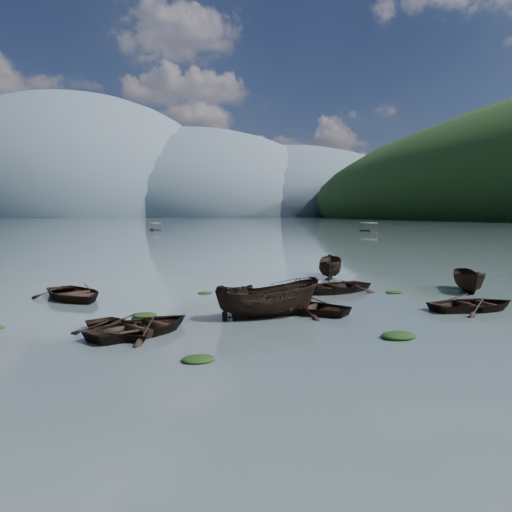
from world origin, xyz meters
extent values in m
plane|color=#48565A|center=(0.00, 0.00, 0.00)|extent=(2400.00, 2400.00, 0.00)
ellipsoid|color=#475666|center=(-60.00, 900.00, 0.00)|extent=(520.00, 520.00, 340.00)
ellipsoid|color=#475666|center=(140.00, 900.00, 0.00)|extent=(520.00, 520.00, 260.00)
ellipsoid|color=#475666|center=(320.00, 900.00, 0.00)|extent=(520.00, 520.00, 220.00)
imported|color=black|center=(-8.12, 2.55, 0.00)|extent=(4.19, 4.75, 0.82)
imported|color=black|center=(-7.25, 2.54, 0.00)|extent=(5.41, 5.08, 0.91)
imported|color=black|center=(-1.81, 3.96, 0.00)|extent=(4.95, 2.14, 1.87)
imported|color=black|center=(0.09, 4.67, 0.00)|extent=(5.21, 5.30, 0.90)
imported|color=black|center=(8.02, 2.84, 0.00)|extent=(4.42, 3.17, 0.91)
imported|color=black|center=(11.70, 7.65, 0.00)|extent=(3.16, 4.19, 1.53)
imported|color=black|center=(-10.28, 11.30, 0.00)|extent=(5.11, 5.83, 1.01)
imported|color=black|center=(4.00, 9.64, 0.00)|extent=(5.64, 4.81, 0.99)
imported|color=black|center=(6.68, 15.99, 0.00)|extent=(3.39, 4.57, 1.66)
ellipsoid|color=black|center=(-5.87, -1.60, 0.00)|extent=(1.03, 0.85, 0.23)
ellipsoid|color=black|center=(-6.99, 5.66, 0.00)|extent=(1.08, 0.87, 0.24)
ellipsoid|color=black|center=(1.62, -0.83, 0.00)|extent=(1.31, 1.05, 0.28)
ellipsoid|color=black|center=(3.60, 9.21, 0.00)|extent=(0.86, 0.73, 0.19)
ellipsoid|color=black|center=(7.15, 8.32, 0.00)|extent=(0.99, 0.78, 0.20)
ellipsoid|color=black|center=(-3.25, 11.23, 0.00)|extent=(0.83, 0.69, 0.17)
ellipsoid|color=black|center=(5.10, 11.67, 0.00)|extent=(1.05, 0.84, 0.23)
camera|label=1|loc=(-8.42, -16.47, 4.51)|focal=35.00mm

